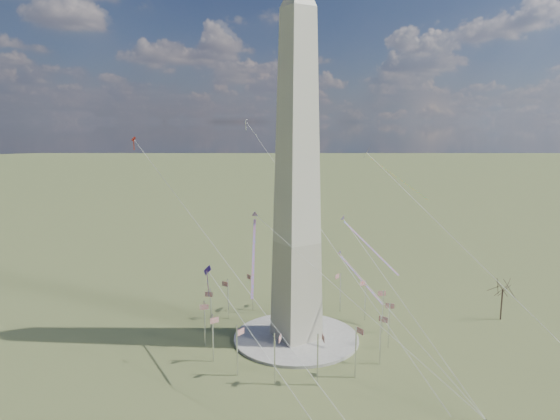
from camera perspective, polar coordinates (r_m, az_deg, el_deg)
ground at (r=148.68m, az=1.86°, el=-14.51°), size 2000.00×2000.00×0.00m
plaza at (r=148.52m, az=1.86°, el=-14.37°), size 36.00×36.00×0.80m
washington_monument at (r=135.96m, az=1.97°, el=4.21°), size 15.56×15.56×100.00m
flagpole_ring at (r=145.81m, az=1.87°, el=-11.91°), size 54.40×54.40×13.00m
tree_near at (r=172.75m, az=24.13°, el=-8.04°), size 8.60×8.60×15.06m
kite_delta_black at (r=158.28m, az=10.26°, el=6.15°), size 18.93×18.73×17.88m
kite_diamond_purple at (r=127.76m, az=-8.28°, el=-7.22°), size 1.82×2.79×8.49m
kite_streamer_left at (r=141.48m, az=9.33°, el=-3.21°), size 5.16×19.71×13.65m
kite_streamer_mid at (r=127.94m, az=-3.00°, el=-3.55°), size 13.53×21.29×16.48m
kite_streamer_right at (r=162.66m, az=8.51°, el=-6.96°), size 3.53×19.63×13.49m
kite_small_red at (r=156.71m, az=-16.38°, el=7.64°), size 1.07×1.68×4.08m
kite_small_white at (r=186.06m, az=-3.93°, el=9.99°), size 1.57×2.24×4.65m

